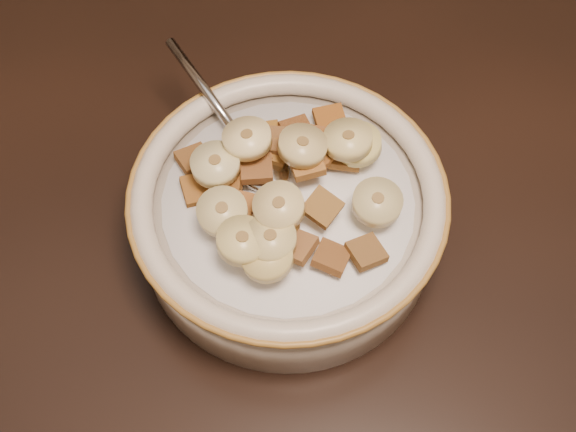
{
  "coord_description": "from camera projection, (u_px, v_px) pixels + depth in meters",
  "views": [
    {
      "loc": [
        -0.04,
        -0.16,
        1.23
      ],
      "look_at": [
        -0.05,
        0.11,
        0.78
      ],
      "focal_mm": 50.0,
      "sensor_mm": 36.0,
      "label": 1
    }
  ],
  "objects": [
    {
      "name": "banana_slice_0",
      "position": [
        279.0,
        207.0,
        0.48
      ],
      "size": [
        0.03,
        0.03,
        0.02
      ],
      "primitive_type": "cylinder",
      "rotation": [
        -0.13,
        -0.13,
        1.5
      ],
      "color": "#F9DFA2",
      "rests_on": "milk"
    },
    {
      "name": "banana_slice_10",
      "position": [
        377.0,
        202.0,
        0.49
      ],
      "size": [
        0.03,
        0.03,
        0.01
      ],
      "primitive_type": "cylinder",
      "rotation": [
        0.09,
        0.04,
        0.02
      ],
      "color": "#C9B77C",
      "rests_on": "milk"
    },
    {
      "name": "banana_slice_1",
      "position": [
        270.0,
        239.0,
        0.47
      ],
      "size": [
        0.04,
        0.04,
        0.01
      ],
      "primitive_type": "cylinder",
      "rotation": [
        -0.03,
        -0.02,
        0.73
      ],
      "color": "beige",
      "rests_on": "milk"
    },
    {
      "name": "cereal_square_2",
      "position": [
        313.0,
        144.0,
        0.52
      ],
      "size": [
        0.03,
        0.03,
        0.01
      ],
      "primitive_type": "cube",
      "rotation": [
        -0.06,
        -0.09,
        0.88
      ],
      "color": "brown",
      "rests_on": "milk"
    },
    {
      "name": "cereal_square_1",
      "position": [
        307.0,
        164.0,
        0.5
      ],
      "size": [
        0.03,
        0.03,
        0.01
      ],
      "primitive_type": "cube",
      "rotation": [
        -0.03,
        0.05,
        1.88
      ],
      "color": "#9C5822",
      "rests_on": "milk"
    },
    {
      "name": "cereal_square_10",
      "position": [
        322.0,
        207.0,
        0.49
      ],
      "size": [
        0.03,
        0.03,
        0.01
      ],
      "primitive_type": "cube",
      "rotation": [
        0.19,
        -0.11,
        0.95
      ],
      "color": "brown",
      "rests_on": "milk"
    },
    {
      "name": "cereal_square_20",
      "position": [
        273.0,
        148.0,
        0.52
      ],
      "size": [
        0.03,
        0.03,
        0.01
      ],
      "primitive_type": "cube",
      "rotation": [
        -0.14,
        -0.08,
        2.85
      ],
      "color": "#905920",
      "rests_on": "milk"
    },
    {
      "name": "cereal_square_15",
      "position": [
        263.0,
        134.0,
        0.52
      ],
      "size": [
        0.02,
        0.02,
        0.01
      ],
      "primitive_type": "cube",
      "rotation": [
        -0.25,
        -0.16,
        0.07
      ],
      "color": "#905519",
      "rests_on": "milk"
    },
    {
      "name": "banana_slice_8",
      "position": [
        247.0,
        139.0,
        0.5
      ],
      "size": [
        0.03,
        0.03,
        0.02
      ],
      "primitive_type": "cylinder",
      "rotation": [
        0.09,
        0.12,
        3.07
      ],
      "color": "#FFDC8F",
      "rests_on": "milk"
    },
    {
      "name": "cereal_square_13",
      "position": [
        366.0,
        252.0,
        0.48
      ],
      "size": [
        0.03,
        0.03,
        0.01
      ],
      "primitive_type": "cube",
      "rotation": [
        0.15,
        0.04,
        2.07
      ],
      "color": "brown",
      "rests_on": "milk"
    },
    {
      "name": "cereal_square_19",
      "position": [
        198.0,
        189.0,
        0.51
      ],
      "size": [
        0.03,
        0.03,
        0.01
      ],
      "primitive_type": "cube",
      "rotation": [
        0.16,
        0.09,
        0.34
      ],
      "color": "brown",
      "rests_on": "milk"
    },
    {
      "name": "banana_slice_5",
      "position": [
        243.0,
        241.0,
        0.47
      ],
      "size": [
        0.04,
        0.04,
        0.01
      ],
      "primitive_type": "cylinder",
      "rotation": [
        0.07,
        0.08,
        1.28
      ],
      "color": "#CBC170",
      "rests_on": "milk"
    },
    {
      "name": "cereal_square_17",
      "position": [
        257.0,
        169.0,
        0.5
      ],
      "size": [
        0.02,
        0.02,
        0.01
      ],
      "primitive_type": "cube",
      "rotation": [
        -0.01,
        0.03,
        1.66
      ],
      "color": "brown",
      "rests_on": "milk"
    },
    {
      "name": "cereal_square_16",
      "position": [
        297.0,
        132.0,
        0.53
      ],
      "size": [
        0.03,
        0.03,
        0.01
      ],
      "primitive_type": "cube",
      "rotation": [
        0.2,
        0.17,
        0.51
      ],
      "color": "brown",
      "rests_on": "milk"
    },
    {
      "name": "banana_slice_4",
      "position": [
        267.0,
        257.0,
        0.47
      ],
      "size": [
        0.04,
        0.04,
        0.01
      ],
      "primitive_type": "cylinder",
      "rotation": [
        -0.11,
        0.03,
        2.33
      ],
      "color": "#DABC71",
      "rests_on": "milk"
    },
    {
      "name": "spoon",
      "position": [
        260.0,
        165.0,
        0.52
      ],
      "size": [
        0.06,
        0.06,
        0.01
      ],
      "primitive_type": "ellipsoid",
      "rotation": [
        0.0,
        0.0,
        3.78
      ],
      "color": "#B1B1B1",
      "rests_on": "cereal_bowl"
    },
    {
      "name": "cereal_square_9",
      "position": [
        278.0,
        233.0,
        0.48
      ],
      "size": [
        0.03,
        0.03,
        0.01
      ],
      "primitive_type": "cube",
      "rotation": [
        0.14,
        0.03,
        2.72
      ],
      "color": "brown",
      "rests_on": "milk"
    },
    {
      "name": "banana_slice_7",
      "position": [
        215.0,
        164.0,
        0.5
      ],
      "size": [
        0.04,
        0.04,
        0.01
      ],
      "primitive_type": "cylinder",
      "rotation": [
        -0.02,
        -0.05,
        0.21
      ],
      "color": "beige",
      "rests_on": "milk"
    },
    {
      "name": "cereal_square_18",
      "position": [
        238.0,
        206.0,
        0.49
      ],
      "size": [
        0.02,
        0.02,
        0.01
      ],
      "primitive_type": "cube",
      "rotation": [
        0.18,
        -0.0,
        2.92
      ],
      "color": "brown",
      "rests_on": "milk"
    },
    {
      "name": "cereal_square_0",
      "position": [
        297.0,
        246.0,
        0.48
      ],
      "size": [
        0.03,
        0.03,
        0.01
      ],
      "primitive_type": "cube",
      "rotation": [
        -0.2,
        0.03,
        1.05
      ],
      "color": "brown",
      "rests_on": "milk"
    },
    {
      "name": "banana_slice_2",
      "position": [
        348.0,
        140.0,
        0.51
      ],
      "size": [
        0.04,
        0.04,
        0.01
      ],
      "primitive_type": "cylinder",
      "rotation": [
        0.06,
        0.13,
        2.52
      ],
      "color": "#CDC36D",
      "rests_on": "milk"
    },
    {
      "name": "cereal_square_14",
      "position": [
        330.0,
        120.0,
        0.53
      ],
      "size": [
        0.02,
        0.03,
        0.01
      ],
      "primitive_type": "cube",
      "rotation": [
        0.01,
        -0.14,
        1.84
      ],
      "color": "brown",
      "rests_on": "milk"
    },
    {
      "name": "table",
      "position": [
        360.0,
        410.0,
        0.51
      ],
      "size": [
        1.42,
        0.94,
        0.04
      ],
      "primitive_type": "cube",
      "rotation": [
        0.0,
        0.0,
        -0.03
      ],
      "color": "black",
      "rests_on": "floor"
    },
    {
      "name": "cereal_square_8",
      "position": [
        336.0,
        133.0,
        0.53
      ],
      "size": [
        0.02,
        0.02,
        0.01
      ],
      "primitive_type": "cube",
      "rotation": [
        0.08,
        0.04,
        1.38
      ],
      "color": "brown",
      "rests_on": "milk"
    },
    {
      "name": "cereal_square_12",
      "position": [
        311.0,
        140.0,
        0.52
      ],
      "size": [
        0.02,
        0.02,
        0.01
      ],
      "primitive_type": "cube",
      "rotation": [
        0.24,
        -0.04,
        1.58
      ],
      "color": "brown",
      "rests_on": "milk"
    },
    {
      "name": "cereal_square_11",
      "position": [
        273.0,
        141.0,
        0.52
      ],
      "size": [
        0.02,
        0.02,
        0.01
      ],
      "primitive_type": "cube",
      "rotation": [
        0.01,
        0.11,
        3.0
      ],
      "color": "brown",
      "rests_on": "milk"
    },
    {
      "name": "banana_slice_6",
      "position": [
        222.0,
        212.0,
        0.48
      ],
      "size": [
        0.04,
        0.04,
        0.02
      ],
      "primitive_type": "cylinder",
      "rotation": [
        0.07,
        -0.13,
        0.83
      ],
      "color": "#C7B978",
      "rests_on": "milk"
    },
    {
      "name": "banana_slice_3",
      "position": [
        358.0,
        144.0,
        0.51
      ],
      "size": [
        0.04,
        0.04,
        0.01
      ],
      "primitive_type": "cylinder",
      "rotation": [
        -0.06,
        0.11,
        2.73
      ],
      "color": "#E9D57D",
      "rests_on": "milk"
    },
    {
      "name": "cereal_square_4",
      "position": [
        252.0,
        152.0,
        0.51
      ],
      "size": [
        0.03,
        0.03,
        0.01
      ],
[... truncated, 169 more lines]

